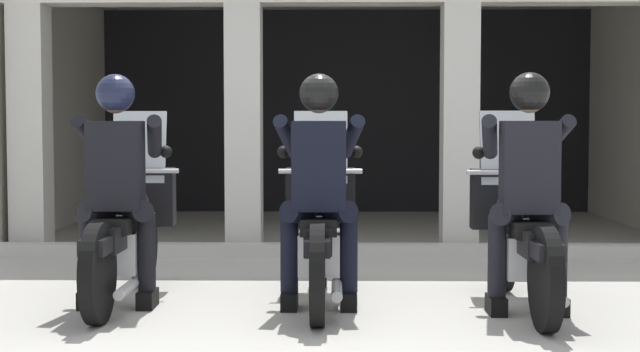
{
  "coord_description": "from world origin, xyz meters",
  "views": [
    {
      "loc": [
        0.1,
        -6.47,
        1.25
      ],
      "look_at": [
        0.0,
        0.17,
        0.88
      ],
      "focal_mm": 52.1,
      "sensor_mm": 36.0,
      "label": 1
    }
  ],
  "objects_px": {
    "motorcycle_center": "(320,231)",
    "police_officer_right": "(528,172)",
    "motorcycle_right": "(519,233)",
    "police_officer_center": "(319,170)",
    "police_officer_left": "(117,170)",
    "motorcycle_left": "(127,230)"
  },
  "relations": [
    {
      "from": "motorcycle_center",
      "to": "police_officer_right",
      "type": "height_order",
      "value": "police_officer_right"
    },
    {
      "from": "motorcycle_right",
      "to": "police_officer_right",
      "type": "distance_m",
      "value": 0.52
    },
    {
      "from": "police_officer_center",
      "to": "motorcycle_right",
      "type": "distance_m",
      "value": 1.45
    },
    {
      "from": "motorcycle_center",
      "to": "police_officer_right",
      "type": "bearing_deg",
      "value": -18.0
    },
    {
      "from": "police_officer_left",
      "to": "motorcycle_center",
      "type": "bearing_deg",
      "value": 8.34
    },
    {
      "from": "police_officer_left",
      "to": "police_officer_right",
      "type": "distance_m",
      "value": 2.74
    },
    {
      "from": "motorcycle_left",
      "to": "motorcycle_center",
      "type": "xyz_separation_m",
      "value": [
        1.37,
        -0.03,
        0.0
      ]
    },
    {
      "from": "police_officer_left",
      "to": "motorcycle_center",
      "type": "relative_size",
      "value": 0.78
    },
    {
      "from": "motorcycle_center",
      "to": "motorcycle_right",
      "type": "xyz_separation_m",
      "value": [
        1.37,
        -0.14,
        0.0
      ]
    },
    {
      "from": "motorcycle_center",
      "to": "motorcycle_left",
      "type": "bearing_deg",
      "value": 177.78
    },
    {
      "from": "motorcycle_left",
      "to": "motorcycle_center",
      "type": "distance_m",
      "value": 1.37
    },
    {
      "from": "motorcycle_center",
      "to": "police_officer_center",
      "type": "height_order",
      "value": "police_officer_center"
    },
    {
      "from": "motorcycle_center",
      "to": "motorcycle_right",
      "type": "distance_m",
      "value": 1.38
    },
    {
      "from": "police_officer_left",
      "to": "police_officer_center",
      "type": "bearing_deg",
      "value": -3.41
    },
    {
      "from": "police_officer_left",
      "to": "police_officer_center",
      "type": "xyz_separation_m",
      "value": [
        1.37,
        -0.03,
        0.0
      ]
    },
    {
      "from": "motorcycle_left",
      "to": "police_officer_left",
      "type": "xyz_separation_m",
      "value": [
        -0.0,
        -0.28,
        0.44
      ]
    },
    {
      "from": "motorcycle_center",
      "to": "motorcycle_right",
      "type": "bearing_deg",
      "value": -6.64
    },
    {
      "from": "police_officer_left",
      "to": "police_officer_center",
      "type": "distance_m",
      "value": 1.37
    },
    {
      "from": "police_officer_center",
      "to": "motorcycle_left",
      "type": "bearing_deg",
      "value": 166.14
    },
    {
      "from": "motorcycle_left",
      "to": "motorcycle_center",
      "type": "relative_size",
      "value": 1.0
    },
    {
      "from": "police_officer_center",
      "to": "police_officer_right",
      "type": "distance_m",
      "value": 1.38
    },
    {
      "from": "motorcycle_right",
      "to": "motorcycle_left",
      "type": "bearing_deg",
      "value": 175.54
    }
  ]
}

